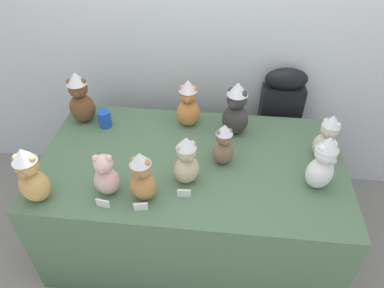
{
  "coord_description": "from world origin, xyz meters",
  "views": [
    {
      "loc": [
        0.16,
        -1.22,
        2.1
      ],
      "look_at": [
        0.0,
        0.25,
        0.84
      ],
      "focal_mm": 33.07,
      "sensor_mm": 36.0,
      "label": 1
    }
  ],
  "objects_px": {
    "teddy_bear_chestnut": "(80,98)",
    "teddy_bear_sand": "(186,161)",
    "teddy_bear_snow": "(323,163)",
    "teddy_bear_mocha": "(224,145)",
    "instrument_case": "(276,130)",
    "party_cup_blue": "(105,119)",
    "teddy_bear_caramel": "(142,177)",
    "teddy_bear_blush": "(106,176)",
    "teddy_bear_ginger": "(188,104)",
    "teddy_bear_honey": "(31,176)",
    "teddy_bear_cream": "(327,138)",
    "teddy_bear_charcoal": "(236,109)",
    "display_table": "(192,201)"
  },
  "relations": [
    {
      "from": "party_cup_blue",
      "to": "teddy_bear_charcoal",
      "type": "bearing_deg",
      "value": 1.36
    },
    {
      "from": "instrument_case",
      "to": "teddy_bear_charcoal",
      "type": "xyz_separation_m",
      "value": [
        -0.32,
        -0.33,
        0.38
      ]
    },
    {
      "from": "teddy_bear_blush",
      "to": "teddy_bear_chestnut",
      "type": "bearing_deg",
      "value": 112.88
    },
    {
      "from": "party_cup_blue",
      "to": "display_table",
      "type": "bearing_deg",
      "value": -24.2
    },
    {
      "from": "teddy_bear_snow",
      "to": "teddy_bear_honey",
      "type": "bearing_deg",
      "value": 156.66
    },
    {
      "from": "teddy_bear_snow",
      "to": "teddy_bear_chestnut",
      "type": "relative_size",
      "value": 0.93
    },
    {
      "from": "instrument_case",
      "to": "teddy_bear_honey",
      "type": "height_order",
      "value": "teddy_bear_honey"
    },
    {
      "from": "teddy_bear_chestnut",
      "to": "teddy_bear_sand",
      "type": "relative_size",
      "value": 1.18
    },
    {
      "from": "teddy_bear_blush",
      "to": "teddy_bear_ginger",
      "type": "relative_size",
      "value": 0.79
    },
    {
      "from": "teddy_bear_chestnut",
      "to": "teddy_bear_mocha",
      "type": "bearing_deg",
      "value": -27.06
    },
    {
      "from": "teddy_bear_charcoal",
      "to": "party_cup_blue",
      "type": "xyz_separation_m",
      "value": [
        -0.82,
        -0.02,
        -0.12
      ]
    },
    {
      "from": "teddy_bear_chestnut",
      "to": "party_cup_blue",
      "type": "bearing_deg",
      "value": -23.29
    },
    {
      "from": "display_table",
      "to": "party_cup_blue",
      "type": "bearing_deg",
      "value": 155.8
    },
    {
      "from": "teddy_bear_chestnut",
      "to": "teddy_bear_charcoal",
      "type": "relative_size",
      "value": 0.99
    },
    {
      "from": "teddy_bear_sand",
      "to": "teddy_bear_charcoal",
      "type": "bearing_deg",
      "value": 29.25
    },
    {
      "from": "teddy_bear_chestnut",
      "to": "instrument_case",
      "type": "bearing_deg",
      "value": 4.78
    },
    {
      "from": "teddy_bear_mocha",
      "to": "party_cup_blue",
      "type": "distance_m",
      "value": 0.8
    },
    {
      "from": "instrument_case",
      "to": "party_cup_blue",
      "type": "xyz_separation_m",
      "value": [
        -1.14,
        -0.35,
        0.27
      ]
    },
    {
      "from": "teddy_bear_ginger",
      "to": "teddy_bear_sand",
      "type": "xyz_separation_m",
      "value": [
        0.05,
        -0.5,
        -0.01
      ]
    },
    {
      "from": "teddy_bear_charcoal",
      "to": "teddy_bear_caramel",
      "type": "bearing_deg",
      "value": -101.23
    },
    {
      "from": "teddy_bear_ginger",
      "to": "teddy_bear_sand",
      "type": "relative_size",
      "value": 1.08
    },
    {
      "from": "teddy_bear_snow",
      "to": "teddy_bear_sand",
      "type": "bearing_deg",
      "value": 150.33
    },
    {
      "from": "instrument_case",
      "to": "teddy_bear_chestnut",
      "type": "xyz_separation_m",
      "value": [
        -1.29,
        -0.31,
        0.38
      ]
    },
    {
      "from": "teddy_bear_snow",
      "to": "teddy_bear_cream",
      "type": "relative_size",
      "value": 1.11
    },
    {
      "from": "teddy_bear_caramel",
      "to": "teddy_bear_charcoal",
      "type": "bearing_deg",
      "value": 64.92
    },
    {
      "from": "teddy_bear_chestnut",
      "to": "teddy_bear_cream",
      "type": "distance_m",
      "value": 1.48
    },
    {
      "from": "teddy_bear_blush",
      "to": "teddy_bear_cream",
      "type": "bearing_deg",
      "value": 12.4
    },
    {
      "from": "teddy_bear_caramel",
      "to": "teddy_bear_ginger",
      "type": "bearing_deg",
      "value": 88.7
    },
    {
      "from": "teddy_bear_caramel",
      "to": "teddy_bear_sand",
      "type": "bearing_deg",
      "value": 46.55
    },
    {
      "from": "teddy_bear_blush",
      "to": "teddy_bear_cream",
      "type": "xyz_separation_m",
      "value": [
        1.14,
        0.39,
        0.03
      ]
    },
    {
      "from": "teddy_bear_cream",
      "to": "instrument_case",
      "type": "bearing_deg",
      "value": 141.0
    },
    {
      "from": "instrument_case",
      "to": "teddy_bear_sand",
      "type": "xyz_separation_m",
      "value": [
        -0.56,
        -0.77,
        0.36
      ]
    },
    {
      "from": "teddy_bear_cream",
      "to": "display_table",
      "type": "bearing_deg",
      "value": -141.22
    },
    {
      "from": "teddy_bear_cream",
      "to": "teddy_bear_blush",
      "type": "bearing_deg",
      "value": -130.33
    },
    {
      "from": "display_table",
      "to": "teddy_bear_caramel",
      "type": "xyz_separation_m",
      "value": [
        -0.21,
        -0.3,
        0.51
      ]
    },
    {
      "from": "teddy_bear_chestnut",
      "to": "teddy_bear_ginger",
      "type": "relative_size",
      "value": 1.09
    },
    {
      "from": "teddy_bear_snow",
      "to": "party_cup_blue",
      "type": "relative_size",
      "value": 2.97
    },
    {
      "from": "teddy_bear_honey",
      "to": "teddy_bear_cream",
      "type": "height_order",
      "value": "teddy_bear_honey"
    },
    {
      "from": "instrument_case",
      "to": "teddy_bear_charcoal",
      "type": "height_order",
      "value": "teddy_bear_charcoal"
    },
    {
      "from": "teddy_bear_honey",
      "to": "teddy_bear_ginger",
      "type": "xyz_separation_m",
      "value": [
        0.68,
        0.7,
        -0.0
      ]
    },
    {
      "from": "teddy_bear_snow",
      "to": "teddy_bear_mocha",
      "type": "xyz_separation_m",
      "value": [
        -0.5,
        0.12,
        -0.03
      ]
    },
    {
      "from": "instrument_case",
      "to": "teddy_bear_blush",
      "type": "xyz_separation_m",
      "value": [
        -0.95,
        -0.89,
        0.33
      ]
    },
    {
      "from": "teddy_bear_snow",
      "to": "teddy_bear_ginger",
      "type": "relative_size",
      "value": 1.01
    },
    {
      "from": "teddy_bear_caramel",
      "to": "party_cup_blue",
      "type": "bearing_deg",
      "value": 135.51
    },
    {
      "from": "instrument_case",
      "to": "teddy_bear_sand",
      "type": "bearing_deg",
      "value": -129.74
    },
    {
      "from": "teddy_bear_caramel",
      "to": "teddy_bear_mocha",
      "type": "bearing_deg",
      "value": 50.39
    },
    {
      "from": "teddy_bear_blush",
      "to": "party_cup_blue",
      "type": "height_order",
      "value": "teddy_bear_blush"
    },
    {
      "from": "teddy_bear_cream",
      "to": "teddy_bear_chestnut",
      "type": "bearing_deg",
      "value": -156.87
    },
    {
      "from": "teddy_bear_cream",
      "to": "teddy_bear_charcoal",
      "type": "relative_size",
      "value": 0.83
    },
    {
      "from": "teddy_bear_blush",
      "to": "teddy_bear_sand",
      "type": "distance_m",
      "value": 0.41
    }
  ]
}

